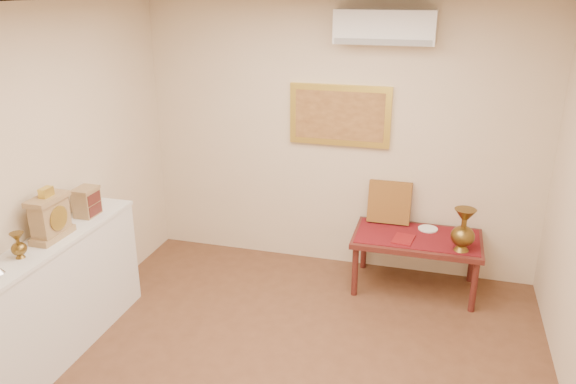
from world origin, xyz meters
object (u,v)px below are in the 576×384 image
(brass_urn_tall, at_px, (464,226))
(mantel_clock, at_px, (50,217))
(display_ledge, at_px, (50,303))
(low_table, at_px, (417,243))
(wooden_chest, at_px, (87,202))

(brass_urn_tall, height_order, mantel_clock, mantel_clock)
(display_ledge, relative_size, low_table, 1.68)
(wooden_chest, relative_size, low_table, 0.20)
(display_ledge, height_order, mantel_clock, mantel_clock)
(low_table, bearing_deg, wooden_chest, -154.61)
(brass_urn_tall, relative_size, wooden_chest, 1.98)
(display_ledge, bearing_deg, brass_urn_tall, 28.59)
(brass_urn_tall, distance_m, low_table, 0.55)
(display_ledge, relative_size, mantel_clock, 4.93)
(wooden_chest, xyz_separation_m, low_table, (2.67, 1.27, -0.62))
(mantel_clock, relative_size, wooden_chest, 1.68)
(brass_urn_tall, height_order, low_table, brass_urn_tall)
(brass_urn_tall, xyz_separation_m, mantel_clock, (-3.06, -1.53, 0.36))
(display_ledge, bearing_deg, wooden_chest, 89.90)
(low_table, bearing_deg, display_ledge, -144.90)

